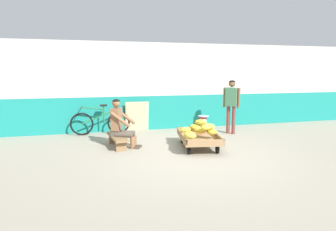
{
  "coord_description": "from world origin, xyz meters",
  "views": [
    {
      "loc": [
        -2.06,
        -5.51,
        1.79
      ],
      "look_at": [
        -0.35,
        0.98,
        0.75
      ],
      "focal_mm": 30.86,
      "sensor_mm": 36.0,
      "label": 1
    }
  ],
  "objects_px": {
    "customer_adult": "(232,101)",
    "shopping_bag": "(211,137)",
    "vendor_seated": "(120,123)",
    "plastic_crate": "(203,132)",
    "banana_cart": "(199,138)",
    "weighing_scale": "(204,121)",
    "low_bench": "(117,139)",
    "sign_board": "(137,116)",
    "bicycle_near_left": "(100,122)"
  },
  "relations": [
    {
      "from": "customer_adult",
      "to": "shopping_bag",
      "type": "xyz_separation_m",
      "value": [
        -0.94,
        -0.78,
        -0.83
      ]
    },
    {
      "from": "vendor_seated",
      "to": "plastic_crate",
      "type": "distance_m",
      "value": 2.35
    },
    {
      "from": "banana_cart",
      "to": "weighing_scale",
      "type": "xyz_separation_m",
      "value": [
        0.51,
        0.99,
        0.21
      ]
    },
    {
      "from": "low_bench",
      "to": "vendor_seated",
      "type": "distance_m",
      "value": 0.38
    },
    {
      "from": "weighing_scale",
      "to": "customer_adult",
      "type": "xyz_separation_m",
      "value": [
        0.94,
        0.25,
        0.5
      ]
    },
    {
      "from": "low_bench",
      "to": "customer_adult",
      "type": "relative_size",
      "value": 0.74
    },
    {
      "from": "sign_board",
      "to": "shopping_bag",
      "type": "height_order",
      "value": "sign_board"
    },
    {
      "from": "customer_adult",
      "to": "plastic_crate",
      "type": "bearing_deg",
      "value": -165.13
    },
    {
      "from": "customer_adult",
      "to": "shopping_bag",
      "type": "relative_size",
      "value": 6.38
    },
    {
      "from": "banana_cart",
      "to": "weighing_scale",
      "type": "distance_m",
      "value": 1.13
    },
    {
      "from": "vendor_seated",
      "to": "bicycle_near_left",
      "type": "distance_m",
      "value": 1.6
    },
    {
      "from": "vendor_seated",
      "to": "sign_board",
      "type": "bearing_deg",
      "value": 69.37
    },
    {
      "from": "banana_cart",
      "to": "shopping_bag",
      "type": "relative_size",
      "value": 6.48
    },
    {
      "from": "vendor_seated",
      "to": "shopping_bag",
      "type": "relative_size",
      "value": 4.75
    },
    {
      "from": "weighing_scale",
      "to": "sign_board",
      "type": "distance_m",
      "value": 2.08
    },
    {
      "from": "sign_board",
      "to": "customer_adult",
      "type": "xyz_separation_m",
      "value": [
        2.54,
        -1.08,
        0.51
      ]
    },
    {
      "from": "banana_cart",
      "to": "plastic_crate",
      "type": "distance_m",
      "value": 1.11
    },
    {
      "from": "banana_cart",
      "to": "low_bench",
      "type": "relative_size",
      "value": 1.38
    },
    {
      "from": "shopping_bag",
      "to": "sign_board",
      "type": "bearing_deg",
      "value": 130.82
    },
    {
      "from": "banana_cart",
      "to": "sign_board",
      "type": "distance_m",
      "value": 2.57
    },
    {
      "from": "vendor_seated",
      "to": "customer_adult",
      "type": "height_order",
      "value": "customer_adult"
    },
    {
      "from": "plastic_crate",
      "to": "sign_board",
      "type": "relative_size",
      "value": 0.4
    },
    {
      "from": "plastic_crate",
      "to": "customer_adult",
      "type": "xyz_separation_m",
      "value": [
        0.94,
        0.25,
        0.8
      ]
    },
    {
      "from": "customer_adult",
      "to": "weighing_scale",
      "type": "bearing_deg",
      "value": -165.07
    },
    {
      "from": "low_bench",
      "to": "sign_board",
      "type": "relative_size",
      "value": 1.27
    },
    {
      "from": "vendor_seated",
      "to": "shopping_bag",
      "type": "bearing_deg",
      "value": -2.11
    },
    {
      "from": "vendor_seated",
      "to": "plastic_crate",
      "type": "bearing_deg",
      "value": 11.08
    },
    {
      "from": "low_bench",
      "to": "bicycle_near_left",
      "type": "height_order",
      "value": "bicycle_near_left"
    },
    {
      "from": "vendor_seated",
      "to": "weighing_scale",
      "type": "height_order",
      "value": "vendor_seated"
    },
    {
      "from": "banana_cart",
      "to": "customer_adult",
      "type": "distance_m",
      "value": 2.03
    },
    {
      "from": "plastic_crate",
      "to": "banana_cart",
      "type": "bearing_deg",
      "value": -117.25
    },
    {
      "from": "sign_board",
      "to": "shopping_bag",
      "type": "relative_size",
      "value": 3.71
    },
    {
      "from": "banana_cart",
      "to": "plastic_crate",
      "type": "xyz_separation_m",
      "value": [
        0.51,
        0.99,
        -0.09
      ]
    },
    {
      "from": "low_bench",
      "to": "customer_adult",
      "type": "xyz_separation_m",
      "value": [
        3.29,
        0.66,
        0.75
      ]
    },
    {
      "from": "plastic_crate",
      "to": "sign_board",
      "type": "xyz_separation_m",
      "value": [
        -1.6,
        1.32,
        0.29
      ]
    },
    {
      "from": "banana_cart",
      "to": "customer_adult",
      "type": "xyz_separation_m",
      "value": [
        1.45,
        1.24,
        0.71
      ]
    },
    {
      "from": "vendor_seated",
      "to": "sign_board",
      "type": "relative_size",
      "value": 1.28
    },
    {
      "from": "bicycle_near_left",
      "to": "customer_adult",
      "type": "xyz_separation_m",
      "value": [
        3.63,
        -0.83,
        0.6
      ]
    },
    {
      "from": "bicycle_near_left",
      "to": "customer_adult",
      "type": "height_order",
      "value": "customer_adult"
    },
    {
      "from": "bicycle_near_left",
      "to": "shopping_bag",
      "type": "bearing_deg",
      "value": -30.88
    },
    {
      "from": "sign_board",
      "to": "low_bench",
      "type": "bearing_deg",
      "value": -113.29
    },
    {
      "from": "bicycle_near_left",
      "to": "shopping_bag",
      "type": "distance_m",
      "value": 3.14
    },
    {
      "from": "weighing_scale",
      "to": "shopping_bag",
      "type": "height_order",
      "value": "weighing_scale"
    },
    {
      "from": "banana_cart",
      "to": "weighing_scale",
      "type": "height_order",
      "value": "weighing_scale"
    },
    {
      "from": "plastic_crate",
      "to": "shopping_bag",
      "type": "distance_m",
      "value": 0.53
    },
    {
      "from": "vendor_seated",
      "to": "weighing_scale",
      "type": "distance_m",
      "value": 2.31
    },
    {
      "from": "banana_cart",
      "to": "vendor_seated",
      "type": "bearing_deg",
      "value": 162.85
    },
    {
      "from": "vendor_seated",
      "to": "customer_adult",
      "type": "distance_m",
      "value": 3.3
    },
    {
      "from": "bicycle_near_left",
      "to": "weighing_scale",
      "type": "bearing_deg",
      "value": -21.9
    },
    {
      "from": "banana_cart",
      "to": "bicycle_near_left",
      "type": "xyz_separation_m",
      "value": [
        -2.18,
        2.07,
        0.11
      ]
    }
  ]
}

